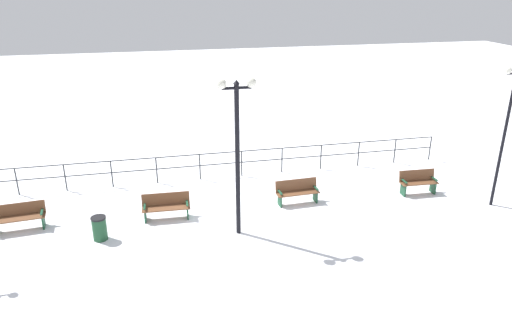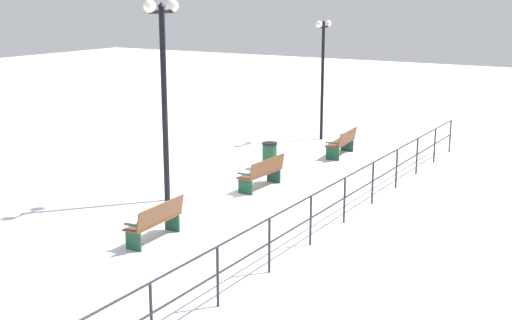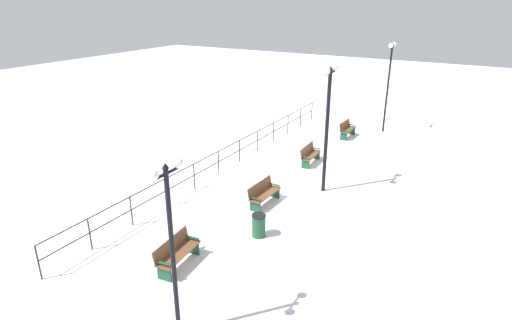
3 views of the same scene
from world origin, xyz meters
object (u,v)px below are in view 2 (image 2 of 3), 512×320
(lamppost_near, at_px, (323,59))
(trash_bin, at_px, (270,155))
(lamppost_middle, at_px, (163,67))
(bench_second, at_px, (262,173))
(bench_third, at_px, (156,220))
(bench_nearest, at_px, (342,142))

(lamppost_near, bearing_deg, trash_bin, 96.42)
(lamppost_middle, bearing_deg, bench_second, -124.44)
(lamppost_near, bearing_deg, bench_third, 98.34)
(bench_nearest, height_order, bench_second, bench_second)
(trash_bin, bearing_deg, lamppost_near, -83.58)
(bench_nearest, relative_size, lamppost_middle, 0.34)
(bench_nearest, distance_m, trash_bin, 2.94)
(lamppost_middle, distance_m, trash_bin, 5.36)
(bench_third, xyz_separation_m, lamppost_middle, (1.70, -2.51, 2.98))
(bench_third, xyz_separation_m, trash_bin, (1.17, -6.89, -0.07))
(bench_second, distance_m, trash_bin, 2.36)
(bench_second, height_order, lamppost_near, lamppost_near)
(bench_nearest, bearing_deg, lamppost_middle, 70.20)
(bench_second, relative_size, bench_third, 1.03)
(bench_nearest, xyz_separation_m, bench_second, (0.25, 4.78, -0.01))
(bench_second, distance_m, bench_third, 4.77)
(lamppost_middle, bearing_deg, bench_third, 124.12)
(bench_nearest, height_order, trash_bin, bench_nearest)
(lamppost_near, distance_m, lamppost_middle, 9.12)
(bench_third, bearing_deg, bench_second, -90.69)
(bench_nearest, bearing_deg, trash_bin, 59.13)
(bench_second, height_order, lamppost_middle, lamppost_middle)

